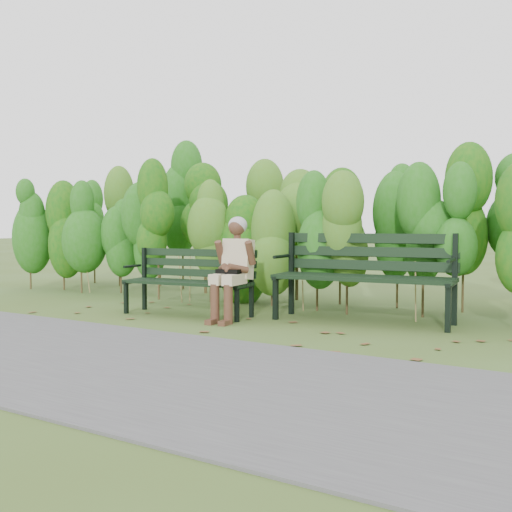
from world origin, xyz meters
The scene contains 7 objects.
ground centered at (0.00, 0.00, 0.00)m, with size 80.00×80.00×0.00m, color #41561D.
footpath centered at (0.00, -2.20, 0.01)m, with size 60.00×2.50×0.01m, color #474749.
hedge_band centered at (0.00, 1.86, 1.26)m, with size 11.04×1.67×2.42m.
leaf_litter centered at (0.20, 0.02, 0.00)m, with size 5.50×2.16×0.01m.
bench_left centered at (-0.87, 0.22, 0.48)m, with size 1.69×0.72×0.82m.
bench_right centered at (1.16, 0.87, 0.60)m, with size 2.11×0.87×1.03m.
seated_woman centered at (-0.18, 0.13, 0.68)m, with size 0.50×0.73×1.22m.
Camera 1 is at (3.70, -5.68, 1.12)m, focal length 42.00 mm.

